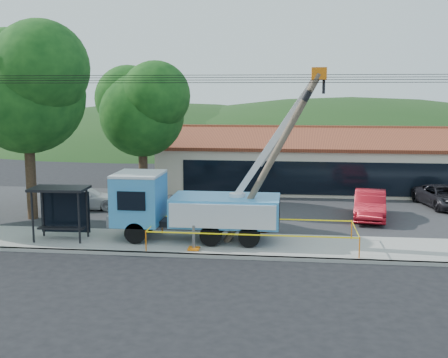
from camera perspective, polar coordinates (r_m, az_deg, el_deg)
ground at (r=22.28m, az=0.87°, el=-9.66°), size 120.00×120.00×0.00m
curb at (r=24.25m, az=1.39°, el=-7.93°), size 60.00×0.25×0.15m
sidewalk at (r=26.07m, az=1.79°, el=-6.73°), size 60.00×4.00×0.15m
parking_lot at (r=33.82m, az=2.98°, el=-3.14°), size 60.00×12.00×0.10m
strip_mall at (r=41.36m, az=9.29°, el=1.53°), size 22.50×8.53×4.67m
tree_west_near at (r=32.30m, az=-19.48°, el=9.15°), size 7.56×6.72×10.80m
tree_lot at (r=35.24m, az=-8.35°, el=7.36°), size 6.30×5.60×8.94m
hill_west at (r=78.25m, az=-5.91°, el=3.63°), size 78.40×56.00×28.00m
hill_center at (r=76.74m, az=12.66°, el=3.36°), size 89.60×64.00×32.00m
utility_truck at (r=26.53m, az=-3.41°, el=-2.64°), size 9.87×4.21×7.97m
leaning_pole at (r=25.36m, az=5.32°, el=2.81°), size 4.34×1.69×7.85m
bus_shelter at (r=27.58m, az=-16.21°, el=-2.13°), size 2.66×1.70×2.51m
caution_tape at (r=25.73m, az=2.94°, el=-5.21°), size 9.25×3.19×0.92m
car_silver at (r=33.67m, az=-8.61°, el=-3.38°), size 4.12×4.92×1.58m
car_red at (r=32.33m, az=14.54°, el=-4.08°), size 2.25×4.91×1.56m
car_white at (r=34.81m, az=-14.08°, el=-3.14°), size 5.05×2.88×1.38m
car_dark at (r=36.82m, az=21.29°, el=-2.84°), size 3.16×5.13×1.33m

